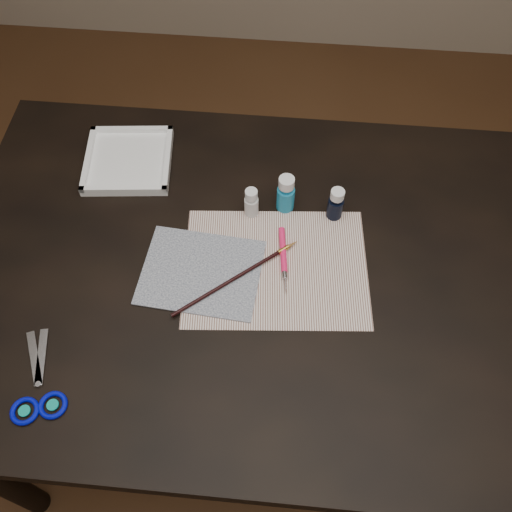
# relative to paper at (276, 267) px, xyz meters

# --- Properties ---
(ground) EXTENTS (3.50, 3.50, 0.02)m
(ground) POSITION_rel_paper_xyz_m (-0.04, -0.01, -0.76)
(ground) COLOR #422614
(ground) RESTS_ON ground
(table) EXTENTS (1.30, 0.90, 0.75)m
(table) POSITION_rel_paper_xyz_m (-0.04, -0.01, -0.38)
(table) COLOR black
(table) RESTS_ON ground
(paper) EXTENTS (0.40, 0.32, 0.00)m
(paper) POSITION_rel_paper_xyz_m (0.00, 0.00, 0.00)
(paper) COLOR white
(paper) RESTS_ON table
(canvas) EXTENTS (0.26, 0.21, 0.00)m
(canvas) POSITION_rel_paper_xyz_m (-0.15, -0.03, 0.00)
(canvas) COLOR #121A35
(canvas) RESTS_ON paper
(paint_bottle_white) EXTENTS (0.04, 0.04, 0.08)m
(paint_bottle_white) POSITION_rel_paper_xyz_m (-0.06, 0.14, 0.04)
(paint_bottle_white) COLOR silver
(paint_bottle_white) RESTS_ON table
(paint_bottle_cyan) EXTENTS (0.04, 0.04, 0.10)m
(paint_bottle_cyan) POSITION_rel_paper_xyz_m (0.01, 0.16, 0.05)
(paint_bottle_cyan) COLOR teal
(paint_bottle_cyan) RESTS_ON table
(paint_bottle_navy) EXTENTS (0.04, 0.04, 0.08)m
(paint_bottle_navy) POSITION_rel_paper_xyz_m (0.12, 0.15, 0.04)
(paint_bottle_navy) COLOR black
(paint_bottle_navy) RESTS_ON table
(paintbrush) EXTENTS (0.25, 0.21, 0.01)m
(paintbrush) POSITION_rel_paper_xyz_m (-0.08, -0.04, 0.01)
(paintbrush) COLOR black
(paintbrush) RESTS_ON canvas
(craft_knife) EXTENTS (0.03, 0.16, 0.01)m
(craft_knife) POSITION_rel_paper_xyz_m (0.02, 0.01, 0.01)
(craft_knife) COLOR #FF1F5F
(craft_knife) RESTS_ON paper
(scissors) EXTENTS (0.18, 0.23, 0.01)m
(scissors) POSITION_rel_paper_xyz_m (-0.43, -0.28, 0.00)
(scissors) COLOR silver
(scissors) RESTS_ON table
(palette_tray) EXTENTS (0.22, 0.22, 0.02)m
(palette_tray) POSITION_rel_paper_xyz_m (-0.37, 0.26, 0.01)
(palette_tray) COLOR white
(palette_tray) RESTS_ON table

